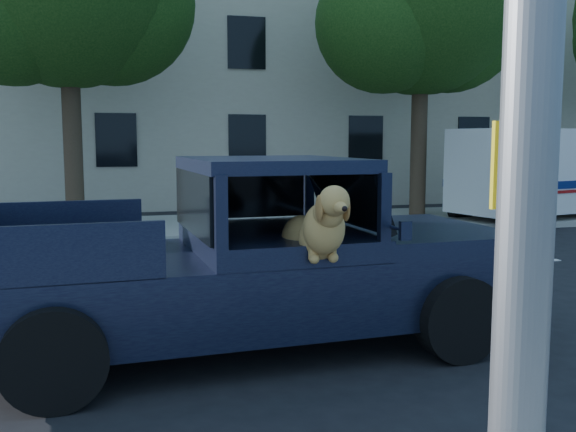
# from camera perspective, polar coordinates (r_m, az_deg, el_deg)

# --- Properties ---
(ground) EXTENTS (120.00, 120.00, 0.00)m
(ground) POSITION_cam_1_polar(r_m,az_deg,el_deg) (7.51, 9.45, -10.31)
(ground) COLOR black
(ground) RESTS_ON ground
(far_sidewalk) EXTENTS (60.00, 4.00, 0.15)m
(far_sidewalk) POSITION_cam_1_polar(r_m,az_deg,el_deg) (16.15, -4.09, -0.80)
(far_sidewalk) COLOR gray
(far_sidewalk) RESTS_ON ground
(lane_stripes) EXTENTS (21.60, 0.14, 0.01)m
(lane_stripes) POSITION_cam_1_polar(r_m,az_deg,el_deg) (11.32, 11.61, -4.52)
(lane_stripes) COLOR silver
(lane_stripes) RESTS_ON ground
(street_tree_mid) EXTENTS (6.00, 5.20, 8.60)m
(street_tree_mid) POSITION_cam_1_polar(r_m,az_deg,el_deg) (18.37, 11.88, 17.65)
(street_tree_mid) COLOR #332619
(street_tree_mid) RESTS_ON ground
(building_main) EXTENTS (26.00, 6.00, 9.00)m
(building_main) POSITION_cam_1_polar(r_m,az_deg,el_deg) (23.91, -0.31, 12.29)
(building_main) COLOR #C0B89E
(building_main) RESTS_ON ground
(pickup_truck) EXTENTS (5.72, 2.98, 2.01)m
(pickup_truck) POSITION_cam_1_polar(r_m,az_deg,el_deg) (6.77, -4.42, -6.16)
(pickup_truck) COLOR black
(pickup_truck) RESTS_ON ground
(mail_truck) EXTENTS (4.90, 3.22, 2.48)m
(mail_truck) POSITION_cam_1_polar(r_m,az_deg,el_deg) (18.18, 20.83, 2.82)
(mail_truck) COLOR silver
(mail_truck) RESTS_ON ground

